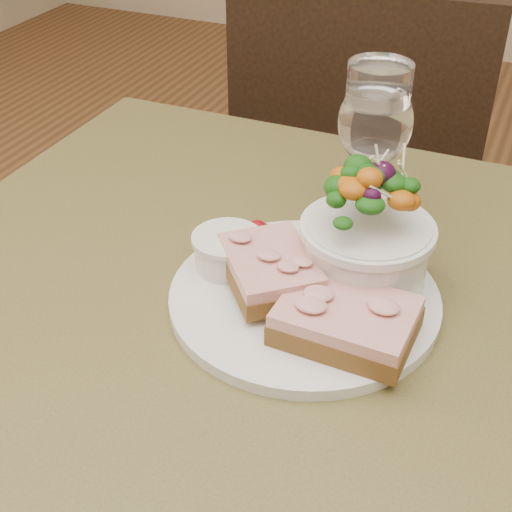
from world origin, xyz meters
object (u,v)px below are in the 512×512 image
at_px(cafe_table, 264,394).
at_px(chair_far, 355,262).
at_px(sandwich_front, 346,321).
at_px(ramekin, 227,250).
at_px(sandwich_back, 270,269).
at_px(salad_bowl, 368,226).
at_px(dinner_plate, 304,298).
at_px(wine_glass, 375,127).

relative_size(cafe_table, chair_far, 0.89).
relative_size(chair_far, sandwich_front, 7.50).
relative_size(sandwich_front, ramekin, 1.86).
xyz_separation_m(sandwich_back, salad_bowl, (0.08, 0.05, 0.04)).
relative_size(chair_far, sandwich_back, 6.96).
bearing_deg(cafe_table, salad_bowl, 49.07).
height_order(sandwich_front, sandwich_back, sandwich_back).
bearing_deg(dinner_plate, chair_far, 99.91).
bearing_deg(salad_bowl, sandwich_back, -145.78).
distance_m(sandwich_front, salad_bowl, 0.10).
distance_m(cafe_table, sandwich_back, 0.14).
bearing_deg(cafe_table, dinner_plate, 53.27).
bearing_deg(chair_far, wine_glass, 99.32).
xyz_separation_m(chair_far, dinner_plate, (0.12, -0.71, 0.46)).
bearing_deg(ramekin, wine_glass, 53.08).
relative_size(dinner_plate, ramekin, 3.99).
xyz_separation_m(ramekin, salad_bowl, (0.13, 0.04, 0.04)).
xyz_separation_m(sandwich_front, wine_glass, (-0.04, 0.19, 0.10)).
xyz_separation_m(ramekin, wine_glass, (0.10, 0.14, 0.09)).
distance_m(chair_far, salad_bowl, 0.87).
distance_m(chair_far, sandwich_back, 0.88).
bearing_deg(sandwich_back, salad_bowl, 83.93).
distance_m(cafe_table, salad_bowl, 0.20).
height_order(sandwich_front, wine_glass, wine_glass).
bearing_deg(salad_bowl, chair_far, 104.18).
bearing_deg(sandwich_front, salad_bowl, 98.35).
xyz_separation_m(chair_far, ramekin, (0.04, -0.70, 0.49)).
bearing_deg(sandwich_front, wine_glass, 103.12).
relative_size(ramekin, salad_bowl, 0.51).
bearing_deg(chair_far, sandwich_front, 98.51).
distance_m(dinner_plate, wine_glass, 0.19).
bearing_deg(cafe_table, sandwich_back, 103.96).
distance_m(salad_bowl, wine_glass, 0.12).
height_order(sandwich_back, salad_bowl, salad_bowl).
relative_size(cafe_table, ramekin, 12.41).
height_order(cafe_table, wine_glass, wine_glass).
relative_size(sandwich_back, ramekin, 2.00).
xyz_separation_m(cafe_table, sandwich_back, (-0.01, 0.03, 0.14)).
xyz_separation_m(sandwich_back, wine_glass, (0.05, 0.15, 0.09)).
xyz_separation_m(dinner_plate, ramekin, (-0.09, 0.01, 0.03)).
height_order(chair_far, ramekin, chair_far).
bearing_deg(salad_bowl, sandwich_front, -83.97).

